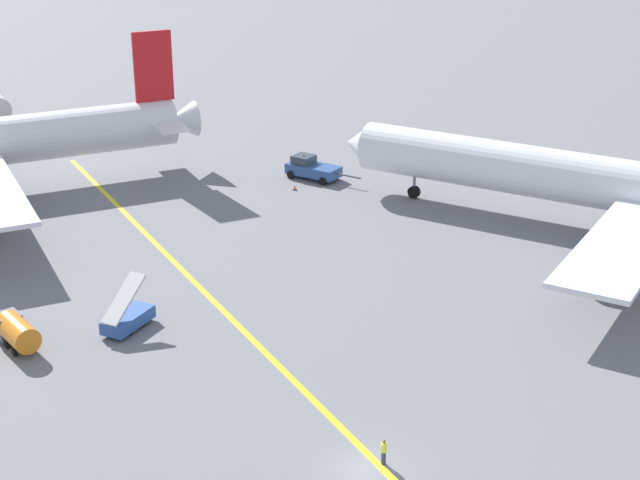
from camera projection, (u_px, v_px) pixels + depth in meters
ground_plane at (366, 469)px, 57.57m from camera, size 600.00×600.00×0.00m
taxiway_stripe at (302, 389)px, 66.10m from camera, size 12.54×119.44×0.01m
airliner_being_pushed at (636, 189)px, 90.37m from camera, size 42.87×51.33×14.83m
pushback_tug at (312, 168)px, 108.47m from camera, size 6.40×8.43×2.79m
gse_stair_truck_yellow at (127, 317)px, 74.06m from camera, size 4.69×4.49×4.06m
gse_fuel_bowser_stubby at (15, 330)px, 71.35m from camera, size 3.13×5.23×2.40m
ground_crew_wing_walker_right at (384, 451)px, 57.74m from camera, size 0.36×0.48×1.69m
traffic_cone_wingtip_starboard at (295, 187)px, 105.05m from camera, size 0.44×0.44×0.60m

